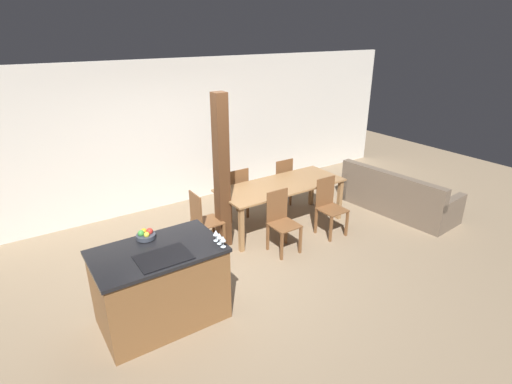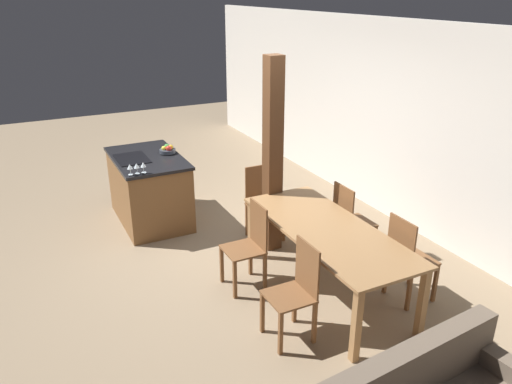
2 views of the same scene
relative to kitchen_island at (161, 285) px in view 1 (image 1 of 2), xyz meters
The scene contains 15 objects.
ground_plane 1.41m from the kitchen_island, 24.44° to the left, with size 16.00×16.00×0.00m, color #847056.
wall_back 3.46m from the kitchen_island, 68.78° to the left, with size 11.20×0.08×2.70m.
kitchen_island is the anchor object (origin of this frame).
fruit_bowl 0.60m from the kitchen_island, 92.36° to the left, with size 0.22×0.22×0.11m.
wine_glass_near 0.93m from the kitchen_island, 30.13° to the right, with size 0.07×0.07×0.14m.
wine_glass_middle 0.90m from the kitchen_island, 24.23° to the right, with size 0.07×0.07×0.14m.
wine_glass_far 0.88m from the kitchen_island, 17.72° to the right, with size 0.07×0.07×0.14m.
dining_table 2.87m from the kitchen_island, 24.36° to the left, with size 2.18×0.88×0.76m.
dining_chair_near_left 2.18m from the kitchen_island, 13.73° to the left, with size 0.40×0.40×0.95m.
dining_chair_near_right 3.14m from the kitchen_island, ahead, with size 0.40×0.40×0.95m.
dining_chair_far_left 2.81m from the kitchen_island, 41.07° to the left, with size 0.40×0.40×0.95m.
dining_chair_far_right 3.60m from the kitchen_island, 30.76° to the left, with size 0.40×0.40×0.95m.
dining_chair_head_end 1.64m from the kitchen_island, 46.02° to the left, with size 0.40×0.40×0.95m.
couch 4.77m from the kitchen_island, ahead, with size 0.99×2.13×0.81m.
timber_post 1.99m from the kitchen_island, 38.05° to the left, with size 0.19×0.19×2.38m.
Camera 1 is at (-2.42, -4.31, 3.19)m, focal length 28.00 mm.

